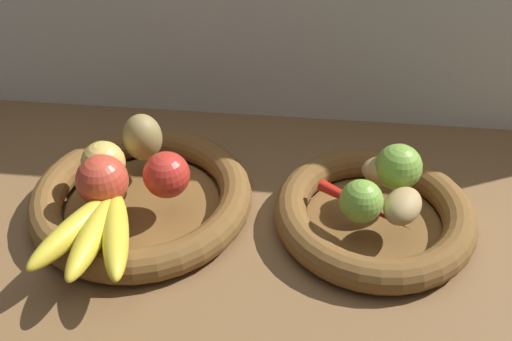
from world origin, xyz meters
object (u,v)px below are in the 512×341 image
(fruit_bowl_left, at_px, (142,197))
(apple_red_front, at_px, (102,180))
(potato_back, at_px, (390,171))
(pear_brown, at_px, (143,137))
(chili_pepper, at_px, (364,207))
(apple_golden_left, at_px, (103,163))
(potato_small, at_px, (403,206))
(banana_bunch_front, at_px, (96,230))
(lime_near, at_px, (361,201))
(lime_far, at_px, (398,167))
(fruit_bowl_right, at_px, (374,214))
(apple_red_right, at_px, (167,175))

(fruit_bowl_left, height_order, apple_red_front, apple_red_front)
(fruit_bowl_left, xyz_separation_m, potato_back, (0.36, 0.04, 0.05))
(pear_brown, distance_m, chili_pepper, 0.35)
(potato_back, bearing_deg, apple_golden_left, -174.69)
(potato_small, bearing_deg, banana_bunch_front, -167.73)
(apple_red_front, bearing_deg, fruit_bowl_left, 47.24)
(apple_red_front, height_order, potato_small, apple_red_front)
(banana_bunch_front, height_order, potato_back, potato_back)
(chili_pepper, bearing_deg, pear_brown, -161.16)
(apple_golden_left, height_order, lime_near, apple_golden_left)
(apple_red_front, relative_size, chili_pepper, 0.50)
(lime_far, bearing_deg, pear_brown, 175.82)
(banana_bunch_front, bearing_deg, fruit_bowl_right, 17.81)
(lime_near, bearing_deg, apple_golden_left, 173.43)
(fruit_bowl_left, distance_m, fruit_bowl_right, 0.34)
(apple_red_right, height_order, pear_brown, pear_brown)
(apple_golden_left, distance_m, lime_near, 0.37)
(potato_back, bearing_deg, fruit_bowl_left, -173.22)
(apple_golden_left, distance_m, potato_back, 0.42)
(lime_near, xyz_separation_m, chili_pepper, (0.01, 0.01, -0.02))
(fruit_bowl_right, height_order, lime_far, lime_far)
(banana_bunch_front, xyz_separation_m, potato_back, (0.39, 0.16, 0.00))
(potato_small, relative_size, potato_back, 0.86)
(apple_golden_left, xyz_separation_m, potato_back, (0.42, 0.04, -0.01))
(potato_small, bearing_deg, lime_far, 91.49)
(apple_red_right, bearing_deg, potato_back, 10.48)
(lime_far, distance_m, chili_pepper, 0.08)
(chili_pepper, bearing_deg, apple_red_front, -143.41)
(fruit_bowl_left, xyz_separation_m, pear_brown, (-0.01, 0.07, 0.06))
(potato_small, relative_size, lime_near, 1.19)
(lime_near, bearing_deg, fruit_bowl_left, 173.18)
(banana_bunch_front, relative_size, lime_far, 2.69)
(potato_small, height_order, potato_back, potato_back)
(apple_golden_left, bearing_deg, banana_bunch_front, -77.36)
(apple_red_front, height_order, lime_far, apple_red_front)
(apple_red_front, distance_m, potato_small, 0.41)
(fruit_bowl_right, height_order, potato_back, potato_back)
(apple_golden_left, distance_m, banana_bunch_front, 0.13)
(apple_golden_left, bearing_deg, fruit_bowl_right, -0.67)
(chili_pepper, bearing_deg, potato_back, 94.87)
(fruit_bowl_left, distance_m, banana_bunch_front, 0.13)
(fruit_bowl_right, height_order, chili_pepper, chili_pepper)
(apple_red_front, relative_size, potato_small, 1.03)
(apple_red_right, height_order, lime_near, apple_red_right)
(apple_red_right, height_order, lime_far, same)
(apple_red_front, relative_size, pear_brown, 0.96)
(apple_red_right, xyz_separation_m, pear_brown, (-0.06, 0.08, 0.00))
(banana_bunch_front, bearing_deg, apple_red_front, 99.89)
(pear_brown, bearing_deg, fruit_bowl_left, -81.68)
(fruit_bowl_left, bearing_deg, potato_small, -4.79)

